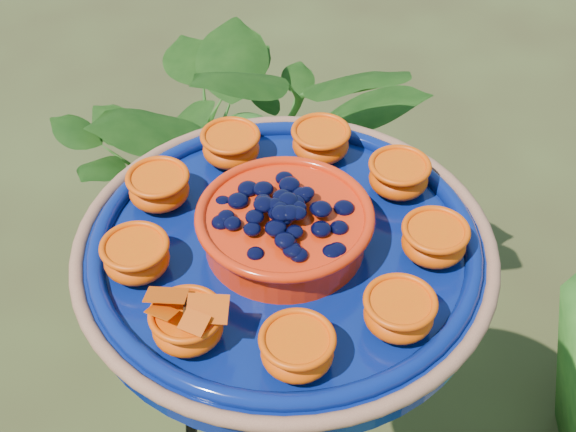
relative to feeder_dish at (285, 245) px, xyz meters
name	(u,v)px	position (x,y,z in m)	size (l,w,h in m)	color
feeder_dish	(285,245)	(0.00, 0.00, 0.00)	(0.52, 0.52, 0.11)	navy
shrub_back_left	(247,162)	(-0.39, 0.70, -0.53)	(0.77, 0.67, 0.86)	#1C4A13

